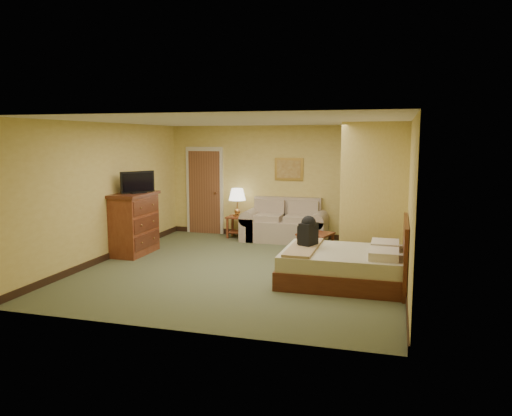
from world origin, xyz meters
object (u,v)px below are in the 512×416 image
(bed, at_px, (347,265))
(dresser, at_px, (134,223))
(coffee_table, at_px, (316,238))
(loveseat, at_px, (285,227))

(bed, bearing_deg, dresser, 168.34)
(coffee_table, relative_size, bed, 0.39)
(bed, bearing_deg, loveseat, 119.55)
(coffee_table, xyz_separation_m, bed, (0.83, -2.03, 0.00))
(dresser, xyz_separation_m, bed, (4.30, -0.89, -0.33))
(coffee_table, relative_size, dresser, 0.62)
(loveseat, bearing_deg, dresser, -141.28)
(dresser, bearing_deg, coffee_table, 18.24)
(loveseat, height_order, bed, bed)
(loveseat, relative_size, dresser, 1.54)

